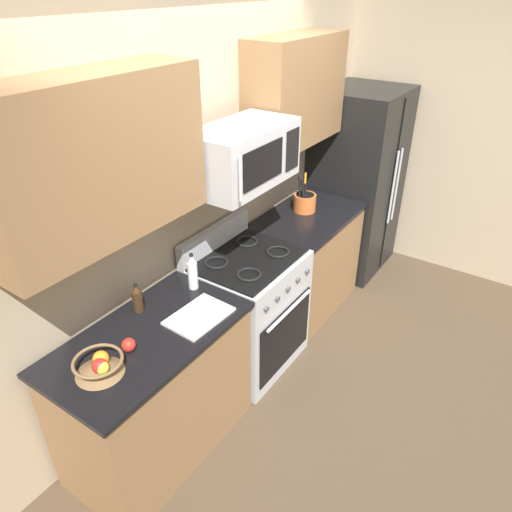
% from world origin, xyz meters
% --- Properties ---
extents(ground_plane, '(16.00, 16.00, 0.00)m').
position_xyz_m(ground_plane, '(0.00, 0.00, 0.00)').
color(ground_plane, '#473828').
extents(wall_back, '(8.00, 0.10, 2.60)m').
position_xyz_m(wall_back, '(0.00, 1.07, 1.30)').
color(wall_back, tan).
rests_on(wall_back, ground).
extents(counter_left, '(1.19, 0.65, 0.91)m').
position_xyz_m(counter_left, '(-0.98, 0.67, 0.46)').
color(counter_left, olive).
rests_on(counter_left, ground).
extents(range_oven, '(0.76, 0.69, 1.09)m').
position_xyz_m(range_oven, '(-0.00, 0.67, 0.47)').
color(range_oven, '#B2B5BA').
rests_on(range_oven, ground).
extents(counter_right, '(1.01, 0.65, 0.91)m').
position_xyz_m(counter_right, '(0.89, 0.67, 0.46)').
color(counter_right, olive).
rests_on(counter_right, ground).
extents(refrigerator, '(0.82, 0.76, 1.79)m').
position_xyz_m(refrigerator, '(1.83, 0.66, 0.89)').
color(refrigerator, black).
rests_on(refrigerator, ground).
extents(wall_right, '(0.10, 8.00, 2.60)m').
position_xyz_m(wall_right, '(2.34, 0.00, 1.30)').
color(wall_right, tan).
rests_on(wall_right, ground).
extents(microwave, '(0.76, 0.44, 0.38)m').
position_xyz_m(microwave, '(-0.00, 0.70, 1.67)').
color(microwave, '#B2B5BA').
extents(upper_cabinets_left, '(1.18, 0.34, 0.79)m').
position_xyz_m(upper_cabinets_left, '(-0.99, 0.85, 1.90)').
color(upper_cabinets_left, olive).
extents(upper_cabinets_right, '(1.00, 0.34, 0.79)m').
position_xyz_m(upper_cabinets_right, '(0.90, 0.85, 1.90)').
color(upper_cabinets_right, olive).
extents(utensil_crock, '(0.19, 0.19, 0.33)m').
position_xyz_m(utensil_crock, '(0.95, 0.74, 0.99)').
color(utensil_crock, '#D1662D').
rests_on(utensil_crock, counter_right).
extents(fruit_basket, '(0.26, 0.26, 0.11)m').
position_xyz_m(fruit_basket, '(-1.33, 0.65, 0.96)').
color(fruit_basket, brown).
rests_on(fruit_basket, counter_left).
extents(apple_loose, '(0.08, 0.08, 0.08)m').
position_xyz_m(apple_loose, '(-1.13, 0.66, 0.95)').
color(apple_loose, red).
rests_on(apple_loose, counter_left).
extents(cutting_board, '(0.38, 0.28, 0.02)m').
position_xyz_m(cutting_board, '(-0.70, 0.53, 0.92)').
color(cutting_board, silver).
rests_on(cutting_board, counter_left).
extents(bottle_vinegar, '(0.06, 0.06, 0.25)m').
position_xyz_m(bottle_vinegar, '(-0.48, 0.76, 1.03)').
color(bottle_vinegar, silver).
rests_on(bottle_vinegar, counter_left).
extents(bottle_soy, '(0.06, 0.06, 0.19)m').
position_xyz_m(bottle_soy, '(-0.85, 0.88, 1.00)').
color(bottle_soy, '#382314').
rests_on(bottle_soy, counter_left).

